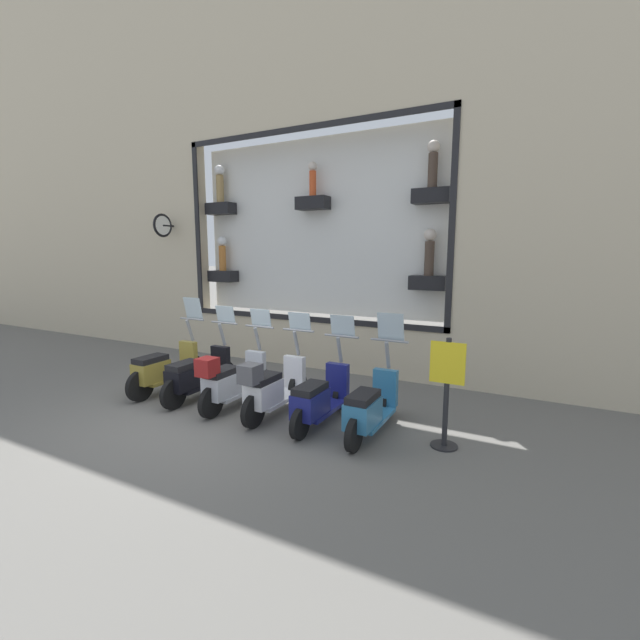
% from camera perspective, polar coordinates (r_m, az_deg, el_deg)
% --- Properties ---
extents(ground_plane, '(120.00, 120.00, 0.00)m').
position_cam_1_polar(ground_plane, '(7.18, -15.67, -12.42)').
color(ground_plane, '#66635E').
extents(building_facade, '(1.21, 36.00, 10.46)m').
position_cam_1_polar(building_facade, '(10.01, -1.38, 25.09)').
color(building_facade, beige).
rests_on(building_facade, ground_plane).
extents(scooter_teal_0, '(1.79, 0.61, 1.66)m').
position_cam_1_polar(scooter_teal_0, '(6.20, 6.70, -11.45)').
color(scooter_teal_0, black).
rests_on(scooter_teal_0, ground_plane).
extents(scooter_navy_1, '(1.79, 0.61, 1.57)m').
position_cam_1_polar(scooter_navy_1, '(6.51, -0.13, -10.43)').
color(scooter_navy_1, black).
rests_on(scooter_navy_1, ground_plane).
extents(scooter_white_2, '(1.80, 0.60, 1.57)m').
position_cam_1_polar(scooter_white_2, '(6.85, -6.47, -8.99)').
color(scooter_white_2, black).
rests_on(scooter_white_2, ground_plane).
extents(scooter_silver_3, '(1.80, 0.61, 1.58)m').
position_cam_1_polar(scooter_silver_3, '(7.32, -11.81, -7.94)').
color(scooter_silver_3, black).
rests_on(scooter_silver_3, ground_plane).
extents(scooter_black_4, '(1.80, 0.60, 1.59)m').
position_cam_1_polar(scooter_black_4, '(7.90, -16.12, -7.12)').
color(scooter_black_4, black).
rests_on(scooter_black_4, ground_plane).
extents(scooter_olive_5, '(1.81, 0.60, 1.71)m').
position_cam_1_polar(scooter_olive_5, '(8.47, -20.11, -6.15)').
color(scooter_olive_5, black).
rests_on(scooter_olive_5, ground_plane).
extents(shop_sign_post, '(0.36, 0.45, 1.49)m').
position_cam_1_polar(shop_sign_post, '(5.93, 16.50, -8.96)').
color(shop_sign_post, '#232326').
rests_on(shop_sign_post, ground_plane).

